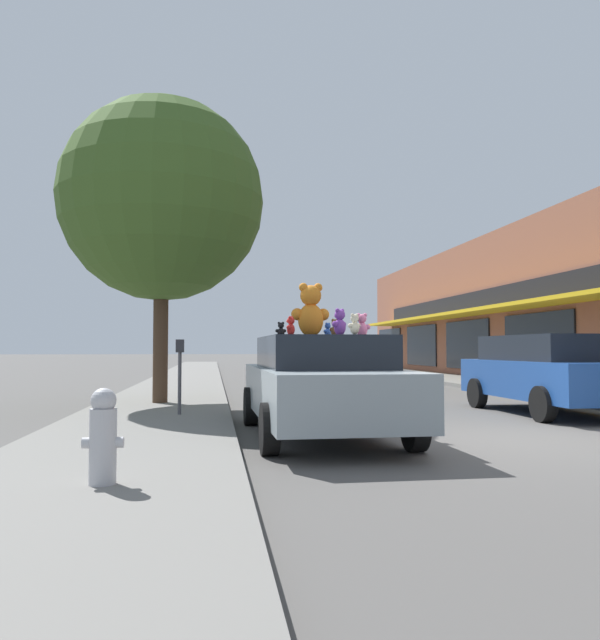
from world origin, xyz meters
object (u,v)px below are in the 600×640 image
(street_tree, at_px, (162,200))
(plush_art_car, at_px, (321,383))
(parking_meter, at_px, (180,366))
(parked_car_far_center, at_px, (549,371))
(fire_hydrant, at_px, (103,436))
(teddy_bear_cream, at_px, (355,324))
(teddy_bear_black, at_px, (281,330))
(teddy_bear_blue, at_px, (328,330))
(teddy_bear_pink, at_px, (362,325))
(teddy_bear_purple, at_px, (340,323))
(teddy_bear_giant, at_px, (311,311))
(teddy_bear_red, at_px, (291,326))
(teddy_bear_brown, at_px, (335,328))

(street_tree, bearing_deg, plush_art_car, -59.63)
(parking_meter, bearing_deg, street_tree, 102.23)
(parked_car_far_center, distance_m, fire_hydrant, 9.36)
(teddy_bear_cream, distance_m, parking_meter, 3.98)
(teddy_bear_black, height_order, parked_car_far_center, teddy_bear_black)
(teddy_bear_black, xyz_separation_m, parking_meter, (-1.60, 1.20, -0.60))
(plush_art_car, height_order, street_tree, street_tree)
(plush_art_car, distance_m, teddy_bear_blue, 1.32)
(teddy_bear_black, distance_m, teddy_bear_pink, 1.28)
(teddy_bear_black, height_order, teddy_bear_purple, teddy_bear_purple)
(plush_art_car, relative_size, teddy_bear_pink, 13.35)
(street_tree, distance_m, parking_meter, 4.22)
(teddy_bear_giant, bearing_deg, parking_meter, -44.94)
(plush_art_car, xyz_separation_m, parked_car_far_center, (4.87, 2.45, 0.06))
(teddy_bear_black, xyz_separation_m, parked_car_far_center, (5.35, 1.62, -0.72))
(teddy_bear_cream, height_order, teddy_bear_red, same)
(teddy_bear_cream, bearing_deg, street_tree, -92.10)
(teddy_bear_black, relative_size, teddy_bear_purple, 0.65)
(teddy_bear_purple, xyz_separation_m, fire_hydrant, (-2.60, -2.95, -1.07))
(teddy_bear_brown, relative_size, fire_hydrant, 0.36)
(parked_car_far_center, relative_size, parking_meter, 3.36)
(teddy_bear_purple, relative_size, parked_car_far_center, 0.09)
(teddy_bear_giant, xyz_separation_m, teddy_bear_red, (-0.40, -0.78, -0.26))
(teddy_bear_blue, height_order, parked_car_far_center, teddy_bear_blue)
(teddy_bear_purple, height_order, parking_meter, teddy_bear_purple)
(teddy_bear_red, bearing_deg, street_tree, -130.43)
(teddy_bear_giant, distance_m, teddy_bear_cream, 1.58)
(teddy_bear_cream, relative_size, teddy_bear_pink, 0.75)
(teddy_bear_blue, relative_size, teddy_bear_pink, 0.68)
(teddy_bear_purple, height_order, fire_hydrant, teddy_bear_purple)
(teddy_bear_red, bearing_deg, teddy_bear_purple, 111.74)
(teddy_bear_cream, xyz_separation_m, teddy_bear_red, (-0.71, 0.74, -0.00))
(teddy_bear_blue, relative_size, teddy_bear_purple, 0.65)
(teddy_bear_cream, distance_m, parked_car_far_center, 5.93)
(teddy_bear_pink, height_order, parking_meter, teddy_bear_pink)
(teddy_bear_blue, bearing_deg, teddy_bear_purple, 40.86)
(teddy_bear_pink, relative_size, fire_hydrant, 0.45)
(teddy_bear_black, distance_m, street_tree, 5.06)
(teddy_bear_giant, xyz_separation_m, fire_hydrant, (-2.33, -3.78, -1.28))
(teddy_bear_cream, height_order, teddy_bear_pink, teddy_bear_pink)
(teddy_bear_brown, distance_m, teddy_bear_red, 1.29)
(teddy_bear_pink, bearing_deg, plush_art_car, 38.59)
(teddy_bear_cream, distance_m, street_tree, 6.88)
(teddy_bear_blue, distance_m, teddy_bear_purple, 1.50)
(teddy_bear_black, xyz_separation_m, street_tree, (-2.12, 3.62, 2.82))
(teddy_bear_cream, xyz_separation_m, parking_meter, (-2.31, 3.19, -0.61))
(teddy_bear_pink, distance_m, street_tree, 5.98)
(teddy_bear_purple, bearing_deg, parked_car_far_center, 170.77)
(teddy_bear_giant, bearing_deg, street_tree, -63.43)
(teddy_bear_brown, distance_m, teddy_bear_purple, 1.06)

